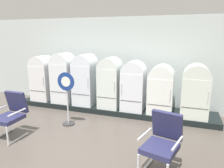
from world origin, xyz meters
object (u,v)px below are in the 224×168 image
at_px(refrigerator_5, 161,88).
at_px(armchair_left, 11,113).
at_px(refrigerator_2, 85,78).
at_px(armchair_right, 162,141).
at_px(sign_stand, 67,99).
at_px(refrigerator_0, 42,77).
at_px(refrigerator_6, 196,90).
at_px(refrigerator_4, 134,85).
at_px(refrigerator_3, 110,81).
at_px(refrigerator_1, 63,76).

height_order(refrigerator_5, armchair_left, refrigerator_5).
relative_size(refrigerator_2, armchair_right, 1.52).
bearing_deg(refrigerator_2, sign_stand, -85.38).
relative_size(refrigerator_0, refrigerator_6, 1.05).
xyz_separation_m(refrigerator_2, refrigerator_4, (1.56, -0.04, -0.08)).
xyz_separation_m(refrigerator_0, refrigerator_5, (3.91, 0.04, -0.08)).
bearing_deg(refrigerator_5, sign_stand, -150.01).
bearing_deg(refrigerator_5, refrigerator_6, -1.38).
xyz_separation_m(refrigerator_3, refrigerator_6, (2.40, -0.01, -0.06)).
bearing_deg(refrigerator_2, armchair_left, -108.66).
distance_m(refrigerator_3, refrigerator_5, 1.51).
relative_size(refrigerator_0, sign_stand, 1.06).
relative_size(refrigerator_3, armchair_right, 1.46).
bearing_deg(armchair_right, refrigerator_2, 136.99).
bearing_deg(refrigerator_2, refrigerator_4, -1.41).
bearing_deg(refrigerator_0, refrigerator_3, 0.65).
height_order(refrigerator_3, armchair_left, refrigerator_3).
height_order(refrigerator_0, refrigerator_5, refrigerator_0).
relative_size(refrigerator_2, refrigerator_6, 1.11).
bearing_deg(refrigerator_5, refrigerator_4, -177.05).
distance_m(refrigerator_1, refrigerator_3, 1.60).
distance_m(refrigerator_1, sign_stand, 1.56).
xyz_separation_m(refrigerator_2, refrigerator_5, (2.34, 0.00, -0.13)).
distance_m(refrigerator_5, sign_stand, 2.58).
bearing_deg(refrigerator_5, armchair_left, -143.66).
bearing_deg(refrigerator_6, refrigerator_5, 178.62).
xyz_separation_m(refrigerator_0, sign_stand, (1.68, -1.25, -0.25)).
bearing_deg(refrigerator_6, refrigerator_0, -179.76).
bearing_deg(refrigerator_3, armchair_right, -53.51).
relative_size(refrigerator_3, refrigerator_6, 1.07).
bearing_deg(armchair_left, refrigerator_6, 29.50).
relative_size(refrigerator_6, sign_stand, 1.02).
distance_m(refrigerator_5, armchair_right, 2.52).
height_order(refrigerator_1, refrigerator_3, refrigerator_1).
relative_size(refrigerator_0, refrigerator_4, 1.03).
bearing_deg(sign_stand, refrigerator_2, 94.62).
bearing_deg(sign_stand, refrigerator_3, 60.24).
bearing_deg(refrigerator_1, armchair_left, -90.14).
xyz_separation_m(refrigerator_1, refrigerator_5, (3.10, 0.03, -0.14)).
relative_size(armchair_left, sign_stand, 0.74).
xyz_separation_m(refrigerator_2, sign_stand, (0.10, -1.29, -0.30)).
bearing_deg(refrigerator_1, refrigerator_6, 0.15).
bearing_deg(refrigerator_0, refrigerator_4, 0.03).
xyz_separation_m(refrigerator_4, refrigerator_5, (0.78, 0.04, -0.05)).
relative_size(refrigerator_2, sign_stand, 1.13).
xyz_separation_m(refrigerator_0, refrigerator_1, (0.81, 0.01, 0.06)).
bearing_deg(armchair_left, armchair_right, -3.20).
xyz_separation_m(refrigerator_1, refrigerator_4, (2.33, -0.01, -0.09)).
bearing_deg(refrigerator_2, refrigerator_5, 0.04).
height_order(refrigerator_0, refrigerator_2, refrigerator_2).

